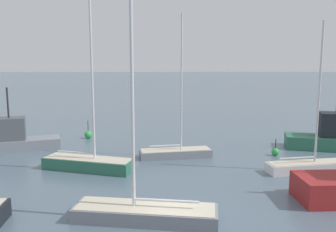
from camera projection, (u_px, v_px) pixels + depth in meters
ground_plane at (175, 219)px, 15.77m from camera, size 600.00×600.00×0.00m
sailboat_1 at (145, 210)px, 15.53m from camera, size 6.69×2.68×10.65m
sailboat_2 at (308, 165)px, 22.54m from camera, size 5.64×2.14×9.68m
sailboat_3 at (176, 151)px, 26.16m from camera, size 5.60×2.37×10.62m
sailboat_5 at (88, 161)px, 22.96m from camera, size 6.31×3.32×12.26m
fishing_boat_0 at (13, 139)px, 28.35m from camera, size 7.37×4.27×5.15m
fishing_boat_2 at (332, 137)px, 28.52m from camera, size 7.42×4.25×5.52m
channel_buoy_0 at (88, 134)px, 32.79m from camera, size 0.72×0.72×1.70m
channel_buoy_1 at (275, 152)px, 26.58m from camera, size 0.59×0.59×1.32m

